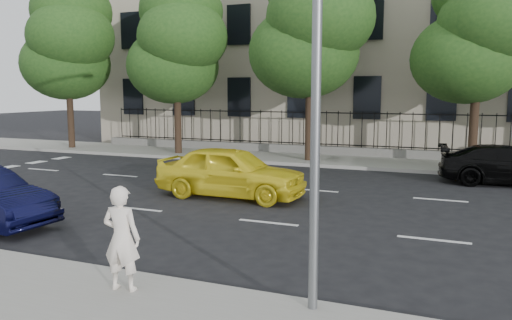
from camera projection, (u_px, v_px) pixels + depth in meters
The scene contains 11 objects.
ground at pixel (227, 252), 10.46m from camera, with size 120.00×120.00×0.00m, color black.
far_sidewalk at pixel (355, 161), 23.32m from camera, with size 60.00×4.00×0.15m, color gray.
lane_markings at pixel (295, 204), 14.83m from camera, with size 49.60×4.62×0.01m, color silver, non-canonical shape.
iron_fence at pixel (361, 146), 24.80m from camera, with size 30.00×0.50×2.20m.
tree_a at pixel (69, 41), 27.81m from camera, with size 5.71×5.31×9.39m.
tree_b at pixel (178, 41), 25.26m from camera, with size 5.53×5.12×8.97m.
tree_c at pixel (312, 23), 22.59m from camera, with size 5.89×5.50×9.80m.
tree_d at pixel (480, 29), 20.07m from camera, with size 5.34×4.94×8.84m.
yellow_taxi at pixel (231, 172), 15.75m from camera, with size 1.93×4.79×1.63m, color yellow.
black_sedan at pixel (510, 165), 17.85m from camera, with size 1.98×4.86×1.41m, color black.
woman_near at pixel (122, 238), 7.97m from camera, with size 0.62×0.41×1.71m, color white.
Camera 1 is at (4.35, -9.14, 3.34)m, focal length 35.00 mm.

